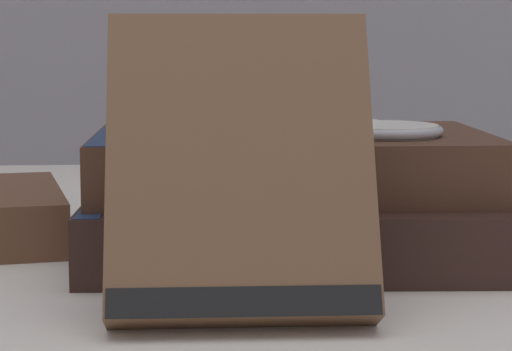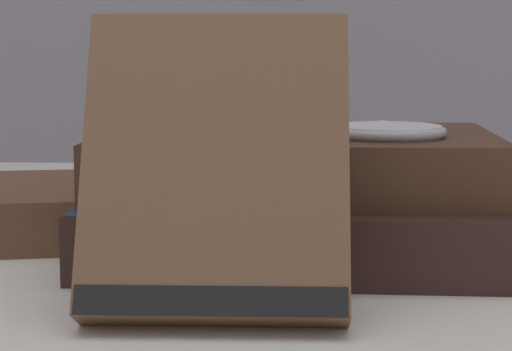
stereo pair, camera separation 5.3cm
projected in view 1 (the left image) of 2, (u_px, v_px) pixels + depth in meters
name	position (u px, v px, depth m)	size (l,w,h in m)	color
ground_plane	(297.00, 266.00, 0.54)	(3.00, 3.00, 0.00)	silver
book_flat_bottom	(286.00, 225.00, 0.56)	(0.22, 0.17, 0.03)	#331E19
book_flat_top	(284.00, 162.00, 0.57)	(0.21, 0.14, 0.03)	#4C2D1E
book_leaning_front	(240.00, 178.00, 0.44)	(0.11, 0.08, 0.13)	brown
pocket_watch	(384.00, 130.00, 0.55)	(0.06, 0.06, 0.01)	silver
reading_glasses	(215.00, 212.00, 0.70)	(0.10, 0.06, 0.00)	black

